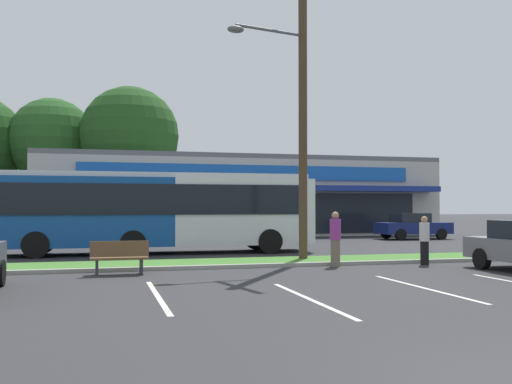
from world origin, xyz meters
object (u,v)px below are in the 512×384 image
at_px(pedestrian_near_bench, 335,239).
at_px(pedestrian_by_pole, 424,240).
at_px(bus_stop_bench, 119,257).
at_px(city_bus, 156,210).
at_px(car_5, 413,226).
at_px(utility_pole, 300,94).
at_px(car_0, 202,228).

height_order(pedestrian_near_bench, pedestrian_by_pole, pedestrian_near_bench).
xyz_separation_m(bus_stop_bench, pedestrian_by_pole, (9.74, 0.21, 0.30)).
height_order(city_bus, bus_stop_bench, city_bus).
bearing_deg(city_bus, car_5, 24.45).
relative_size(bus_stop_bench, pedestrian_near_bench, 0.92).
height_order(utility_pole, bus_stop_bench, utility_pole).
bearing_deg(pedestrian_by_pole, car_0, -62.98).
height_order(car_5, pedestrian_by_pole, pedestrian_by_pole).
bearing_deg(car_0, city_bus, -115.60).
height_order(car_0, pedestrian_by_pole, pedestrian_by_pole).
xyz_separation_m(city_bus, car_0, (2.89, 6.03, -1.00)).
bearing_deg(pedestrian_near_bench, car_5, 125.83).
bearing_deg(bus_stop_bench, car_5, -141.21).
relative_size(car_0, pedestrian_by_pole, 2.59).
bearing_deg(pedestrian_by_pole, utility_pole, -23.73).
bearing_deg(bus_stop_bench, pedestrian_by_pole, -178.74).
relative_size(city_bus, bus_stop_bench, 8.04).
relative_size(bus_stop_bench, car_0, 0.39).
height_order(car_0, pedestrian_near_bench, pedestrian_near_bench).
xyz_separation_m(car_0, car_5, (12.59, 0.66, 0.00)).
distance_m(utility_pole, bus_stop_bench, 8.41).
bearing_deg(pedestrian_by_pole, bus_stop_bench, 6.49).
xyz_separation_m(city_bus, bus_stop_bench, (-1.69, -7.11, -1.26)).
xyz_separation_m(car_5, pedestrian_near_bench, (-10.44, -13.29, 0.11)).
bearing_deg(car_5, city_bus, -156.63).
distance_m(city_bus, car_5, 16.89).
bearing_deg(pedestrian_near_bench, utility_pole, -176.87).
distance_m(city_bus, pedestrian_by_pole, 10.64).
relative_size(utility_pole, car_0, 2.65).
bearing_deg(bus_stop_bench, car_0, -109.20).
relative_size(utility_pole, city_bus, 0.85).
bearing_deg(utility_pole, car_5, 46.38).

